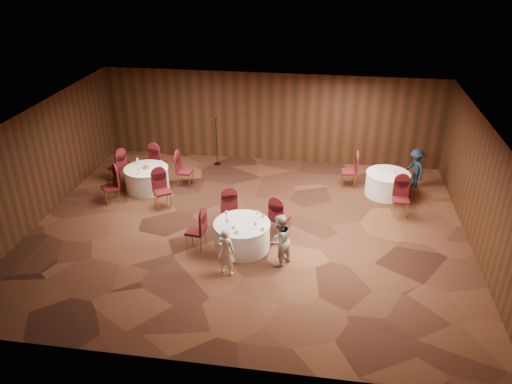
# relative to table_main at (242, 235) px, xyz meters

# --- Properties ---
(ground) EXTENTS (12.00, 12.00, 0.00)m
(ground) POSITION_rel_table_main_xyz_m (0.00, 0.91, -0.38)
(ground) COLOR black
(ground) RESTS_ON ground
(room_shell) EXTENTS (12.00, 12.00, 12.00)m
(room_shell) POSITION_rel_table_main_xyz_m (0.00, 0.91, 1.59)
(room_shell) COLOR silver
(room_shell) RESTS_ON ground
(table_main) EXTENTS (1.48, 1.48, 0.74)m
(table_main) POSITION_rel_table_main_xyz_m (0.00, 0.00, 0.00)
(table_main) COLOR white
(table_main) RESTS_ON ground
(table_left) EXTENTS (1.41, 1.41, 0.74)m
(table_left) POSITION_rel_table_main_xyz_m (-3.63, 2.91, 0.00)
(table_left) COLOR white
(table_left) RESTS_ON ground
(table_right) EXTENTS (1.36, 1.36, 0.74)m
(table_right) POSITION_rel_table_main_xyz_m (4.00, 3.69, -0.00)
(table_right) COLOR white
(table_right) RESTS_ON ground
(chairs_main) EXTENTS (2.73, 2.02, 1.00)m
(chairs_main) POSITION_rel_table_main_xyz_m (-0.30, 0.64, 0.12)
(chairs_main) COLOR #440D19
(chairs_main) RESTS_ON ground
(chairs_left) EXTENTS (2.92, 2.93, 1.00)m
(chairs_left) POSITION_rel_table_main_xyz_m (-3.62, 2.92, 0.12)
(chairs_left) COLOR #440D19
(chairs_left) RESTS_ON ground
(chairs_right) EXTENTS (2.02, 2.28, 1.00)m
(chairs_right) POSITION_rel_table_main_xyz_m (3.55, 3.28, 0.12)
(chairs_right) COLOR #440D19
(chairs_right) RESTS_ON ground
(tabletop_main) EXTENTS (1.14, 1.05, 0.22)m
(tabletop_main) POSITION_rel_table_main_xyz_m (0.13, -0.10, 0.47)
(tabletop_main) COLOR silver
(tabletop_main) RESTS_ON table_main
(tabletop_left) EXTENTS (0.90, 0.79, 0.22)m
(tabletop_left) POSITION_rel_table_main_xyz_m (-3.62, 2.91, 0.45)
(tabletop_left) COLOR silver
(tabletop_left) RESTS_ON table_left
(tabletop_right) EXTENTS (0.08, 0.08, 0.22)m
(tabletop_right) POSITION_rel_table_main_xyz_m (4.17, 3.44, 0.52)
(tabletop_right) COLOR silver
(tabletop_right) RESTS_ON table_right
(mic_stand) EXTENTS (0.24, 0.24, 1.73)m
(mic_stand) POSITION_rel_table_main_xyz_m (-1.83, 5.20, 0.14)
(mic_stand) COLOR black
(mic_stand) RESTS_ON ground
(woman_a) EXTENTS (0.52, 0.40, 1.26)m
(woman_a) POSITION_rel_table_main_xyz_m (-0.18, -1.17, 0.26)
(woman_a) COLOR white
(woman_a) RESTS_ON ground
(woman_b) EXTENTS (0.81, 0.85, 1.39)m
(woman_b) POSITION_rel_table_main_xyz_m (1.04, -0.60, 0.32)
(woman_b) COLOR #B5B6BA
(woman_b) RESTS_ON ground
(man_c) EXTENTS (0.77, 0.96, 1.30)m
(man_c) POSITION_rel_table_main_xyz_m (4.93, 4.42, 0.28)
(man_c) COLOR #162032
(man_c) RESTS_ON ground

